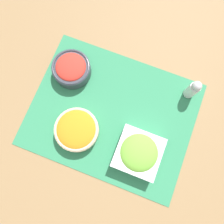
{
  "coord_description": "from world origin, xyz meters",
  "views": [
    {
      "loc": [
        -0.05,
        0.13,
        0.7
      ],
      "look_at": [
        0.0,
        0.0,
        0.03
      ],
      "focal_mm": 35.0,
      "sensor_mm": 36.0,
      "label": 1
    }
  ],
  "objects": [
    {
      "name": "carrot_bowl",
      "position": [
        0.08,
        0.09,
        0.03
      ],
      "size": [
        0.14,
        0.14,
        0.05
      ],
      "color": "beige",
      "rests_on": "placemat"
    },
    {
      "name": "placemat",
      "position": [
        0.0,
        0.0,
        0.0
      ],
      "size": [
        0.52,
        0.41,
        0.0
      ],
      "color": "#2D7A51",
      "rests_on": "ground_plane"
    },
    {
      "name": "pepper_shaker",
      "position": [
        -0.21,
        -0.16,
        0.05
      ],
      "size": [
        0.03,
        0.03,
        0.09
      ],
      "color": "silver",
      "rests_on": "placemat"
    },
    {
      "name": "lettuce_bowl",
      "position": [
        -0.12,
        0.09,
        0.04
      ],
      "size": [
        0.13,
        0.13,
        0.07
      ],
      "color": "white",
      "rests_on": "placemat"
    },
    {
      "name": "tomato_bowl",
      "position": [
        0.18,
        -0.09,
        0.03
      ],
      "size": [
        0.12,
        0.12,
        0.05
      ],
      "color": "#333842",
      "rests_on": "placemat"
    },
    {
      "name": "ground_plane",
      "position": [
        0.0,
        0.0,
        0.0
      ],
      "size": [
        3.0,
        3.0,
        0.0
      ],
      "primitive_type": "plane",
      "color": "olive"
    }
  ]
}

